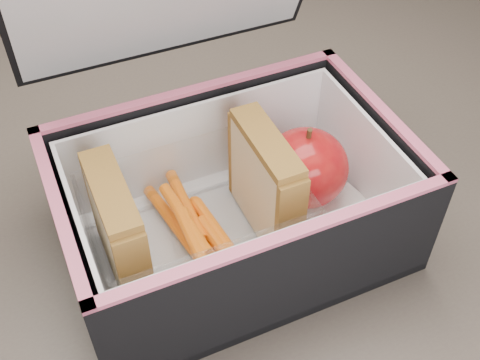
% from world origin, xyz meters
% --- Properties ---
extents(kitchen_table, '(1.20, 0.80, 0.75)m').
position_xyz_m(kitchen_table, '(0.00, 0.00, 0.66)').
color(kitchen_table, brown).
rests_on(kitchen_table, ground).
extents(lunch_bag, '(0.27, 0.25, 0.26)m').
position_xyz_m(lunch_bag, '(0.01, -0.02, 0.81)').
color(lunch_bag, black).
rests_on(lunch_bag, kitchen_table).
extents(plastic_tub, '(0.16, 0.12, 0.07)m').
position_xyz_m(plastic_tub, '(-0.02, -0.02, 0.80)').
color(plastic_tub, white).
rests_on(plastic_tub, lunch_bag).
extents(sandwich_left, '(0.02, 0.09, 0.10)m').
position_xyz_m(sandwich_left, '(-0.08, -0.02, 0.81)').
color(sandwich_left, beige).
rests_on(sandwich_left, plastic_tub).
extents(sandwich_right, '(0.02, 0.09, 0.10)m').
position_xyz_m(sandwich_right, '(0.04, -0.02, 0.81)').
color(sandwich_right, beige).
rests_on(sandwich_right, plastic_tub).
extents(carrot_sticks, '(0.05, 0.14, 0.03)m').
position_xyz_m(carrot_sticks, '(-0.02, -0.02, 0.78)').
color(carrot_sticks, '#E24400').
rests_on(carrot_sticks, plastic_tub).
extents(paper_napkin, '(0.10, 0.10, 0.01)m').
position_xyz_m(paper_napkin, '(0.08, -0.01, 0.77)').
color(paper_napkin, white).
rests_on(paper_napkin, lunch_bag).
extents(red_apple, '(0.10, 0.10, 0.08)m').
position_xyz_m(red_apple, '(0.08, -0.01, 0.81)').
color(red_apple, '#8F000B').
rests_on(red_apple, paper_napkin).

